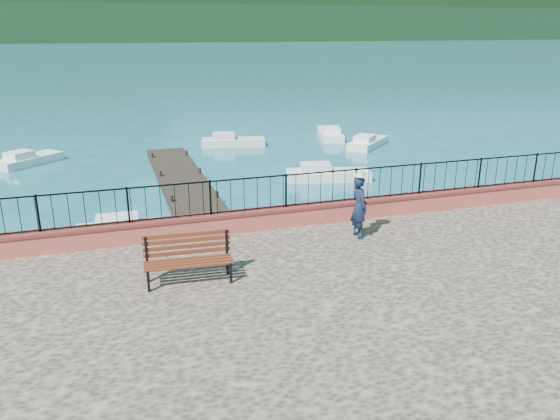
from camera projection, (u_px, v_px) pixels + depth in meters
ground at (346, 321)px, 13.14m from camera, size 2000.00×2000.00×0.00m
parapet at (296, 215)px, 16.01m from camera, size 28.00×0.46×0.58m
railing at (296, 190)px, 15.76m from camera, size 27.00×0.05×0.95m
dock at (187, 189)px, 23.34m from camera, size 2.00×16.00×0.30m
far_forest at (105, 23)px, 281.10m from camera, size 900.00×60.00×18.00m
foothills at (101, 2)px, 331.15m from camera, size 900.00×120.00×44.00m
companion_hill at (317, 35)px, 582.69m from camera, size 448.00×384.00×180.00m
park_bench at (189, 269)px, 12.38m from camera, size 2.02×0.78×1.10m
person at (359, 207)px, 14.89m from camera, size 0.43×0.64×1.75m
hat at (361, 174)px, 14.60m from camera, size 0.44×0.44×0.12m
boat_0 at (136, 226)px, 18.32m from camera, size 3.94×1.46×0.80m
boat_1 at (328, 171)px, 25.32m from camera, size 4.08×2.20×0.80m
boat_2 at (368, 140)px, 32.37m from camera, size 3.51×3.38×0.80m
boat_3 at (28, 157)px, 28.15m from camera, size 3.36×3.26×0.80m
boat_4 at (233, 139)px, 32.63m from camera, size 3.92×2.04×0.80m
boat_5 at (330, 131)px, 35.14m from camera, size 2.39×4.30×0.80m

